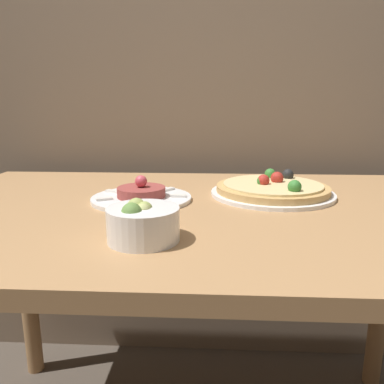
{
  "coord_description": "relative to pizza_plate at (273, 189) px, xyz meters",
  "views": [
    {
      "loc": [
        0.04,
        -0.44,
        1.02
      ],
      "look_at": [
        -0.01,
        0.41,
        0.82
      ],
      "focal_mm": 35.0,
      "sensor_mm": 36.0,
      "label": 1
    }
  ],
  "objects": [
    {
      "name": "back_wall",
      "position": [
        -0.2,
        0.44,
        0.5
      ],
      "size": [
        8.0,
        0.05,
        2.6
      ],
      "color": "#84705B",
      "rests_on": "ground_plane"
    },
    {
      "name": "dining_table",
      "position": [
        -0.2,
        -0.12,
        -0.11
      ],
      "size": [
        1.41,
        0.86,
        0.78
      ],
      "color": "#AD7F51",
      "rests_on": "ground_plane"
    },
    {
      "name": "pizza_plate",
      "position": [
        0.0,
        0.0,
        0.0
      ],
      "size": [
        0.33,
        0.33,
        0.06
      ],
      "color": "white",
      "rests_on": "dining_table"
    },
    {
      "name": "tartare_plate",
      "position": [
        -0.34,
        -0.07,
        -0.0
      ],
      "size": [
        0.25,
        0.25,
        0.06
      ],
      "color": "white",
      "rests_on": "dining_table"
    },
    {
      "name": "small_bowl",
      "position": [
        -0.29,
        -0.36,
        0.02
      ],
      "size": [
        0.13,
        0.13,
        0.08
      ],
      "color": "white",
      "rests_on": "dining_table"
    }
  ]
}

